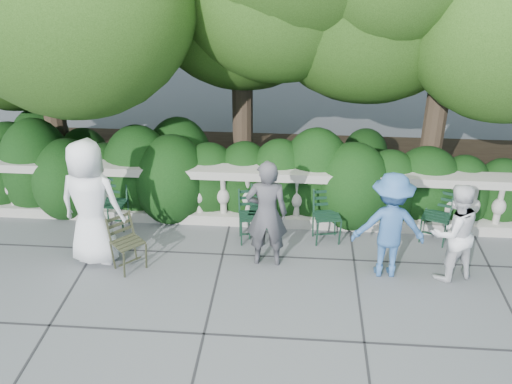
# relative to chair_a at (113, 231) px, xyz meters

# --- Properties ---
(ground) EXTENTS (90.00, 90.00, 0.00)m
(ground) POSITION_rel_chair_a_xyz_m (2.38, -1.33, 0.00)
(ground) COLOR #4D5054
(ground) RESTS_ON ground
(balustrade) EXTENTS (12.00, 0.44, 1.00)m
(balustrade) POSITION_rel_chair_a_xyz_m (2.38, 0.47, 0.49)
(balustrade) COLOR #9E998E
(balustrade) RESTS_ON ground
(shrub_hedge) EXTENTS (15.00, 2.60, 1.70)m
(shrub_hedge) POSITION_rel_chair_a_xyz_m (2.38, 1.67, 0.00)
(shrub_hedge) COLOR black
(shrub_hedge) RESTS_ON ground
(chair_a) EXTENTS (0.46, 0.50, 0.84)m
(chair_a) POSITION_rel_chair_a_xyz_m (0.00, 0.00, 0.00)
(chair_a) COLOR black
(chair_a) RESTS_ON ground
(chair_b) EXTENTS (0.52, 0.55, 0.84)m
(chair_b) POSITION_rel_chair_a_xyz_m (2.32, -0.23, 0.00)
(chair_b) COLOR black
(chair_b) RESTS_ON ground
(chair_c) EXTENTS (0.52, 0.55, 0.84)m
(chair_c) POSITION_rel_chair_a_xyz_m (3.50, -0.14, 0.00)
(chair_c) COLOR black
(chair_c) RESTS_ON ground
(chair_d) EXTENTS (0.45, 0.49, 0.84)m
(chair_d) POSITION_rel_chair_a_xyz_m (2.44, -0.07, 0.00)
(chair_d) COLOR black
(chair_d) RESTS_ON ground
(chair_e) EXTENTS (0.59, 0.61, 0.84)m
(chair_e) POSITION_rel_chair_a_xyz_m (5.12, -0.00, 0.00)
(chair_e) COLOR black
(chair_e) RESTS_ON ground
(chair_weathered) EXTENTS (0.65, 0.65, 0.84)m
(chair_weathered) POSITION_rel_chair_a_xyz_m (0.68, -1.10, 0.00)
(chair_weathered) COLOR black
(chair_weathered) RESTS_ON ground
(person_businessman) EXTENTS (1.01, 0.72, 1.93)m
(person_businessman) POSITION_rel_chair_a_xyz_m (0.03, -0.80, 0.97)
(person_businessman) COLOR white
(person_businessman) RESTS_ON ground
(person_woman_grey) EXTENTS (0.62, 0.42, 1.66)m
(person_woman_grey) POSITION_rel_chair_a_xyz_m (2.56, -0.68, 0.83)
(person_woman_grey) COLOR #45444A
(person_woman_grey) RESTS_ON ground
(person_casual_man) EXTENTS (0.87, 0.78, 1.47)m
(person_casual_man) POSITION_rel_chair_a_xyz_m (5.18, -0.83, 0.73)
(person_casual_man) COLOR white
(person_casual_man) RESTS_ON ground
(person_older_blue) EXTENTS (1.04, 0.61, 1.59)m
(person_older_blue) POSITION_rel_chair_a_xyz_m (4.30, -0.81, 0.79)
(person_older_blue) COLOR #335F9B
(person_older_blue) RESTS_ON ground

